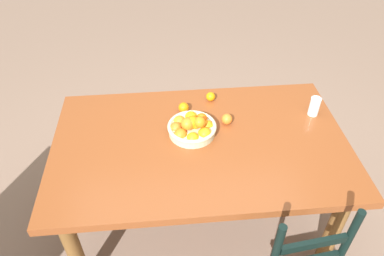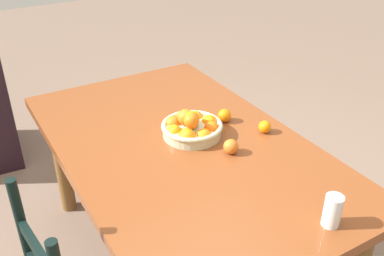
{
  "view_description": "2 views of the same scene",
  "coord_description": "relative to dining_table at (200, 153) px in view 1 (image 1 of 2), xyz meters",
  "views": [
    {
      "loc": [
        0.2,
        1.57,
        2.24
      ],
      "look_at": [
        0.04,
        -0.08,
        0.8
      ],
      "focal_mm": 34.08,
      "sensor_mm": 36.0,
      "label": 1
    },
    {
      "loc": [
        -1.53,
        0.84,
        1.85
      ],
      "look_at": [
        0.04,
        -0.08,
        0.8
      ],
      "focal_mm": 40.99,
      "sensor_mm": 36.0,
      "label": 2
    }
  ],
  "objects": [
    {
      "name": "orange_loose_0",
      "position": [
        -0.18,
        -0.15,
        0.13
      ],
      "size": [
        0.07,
        0.07,
        0.07
      ],
      "primitive_type": "sphere",
      "color": "orange",
      "rests_on": "dining_table"
    },
    {
      "name": "ground_plane",
      "position": [
        0.0,
        0.0,
        -0.66
      ],
      "size": [
        12.0,
        12.0,
        0.0
      ],
      "primitive_type": "plane",
      "color": "#7D6556"
    },
    {
      "name": "dining_table",
      "position": [
        0.0,
        0.0,
        0.0
      ],
      "size": [
        1.75,
        1.07,
        0.76
      ],
      "color": "brown",
      "rests_on": "ground"
    },
    {
      "name": "drinking_glass",
      "position": [
        -0.75,
        -0.19,
        0.16
      ],
      "size": [
        0.07,
        0.07,
        0.13
      ],
      "primitive_type": "cylinder",
      "color": "silver",
      "rests_on": "dining_table"
    },
    {
      "name": "orange_loose_2",
      "position": [
        0.08,
        -0.29,
        0.13
      ],
      "size": [
        0.07,
        0.07,
        0.07
      ],
      "primitive_type": "sphere",
      "color": "orange",
      "rests_on": "dining_table"
    },
    {
      "name": "fruit_bowl",
      "position": [
        0.04,
        -0.08,
        0.14
      ],
      "size": [
        0.3,
        0.3,
        0.14
      ],
      "color": "beige",
      "rests_on": "dining_table"
    },
    {
      "name": "orange_loose_1",
      "position": [
        -0.11,
        -0.4,
        0.13
      ],
      "size": [
        0.06,
        0.06,
        0.06
      ],
      "primitive_type": "sphere",
      "color": "orange",
      "rests_on": "dining_table"
    }
  ]
}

